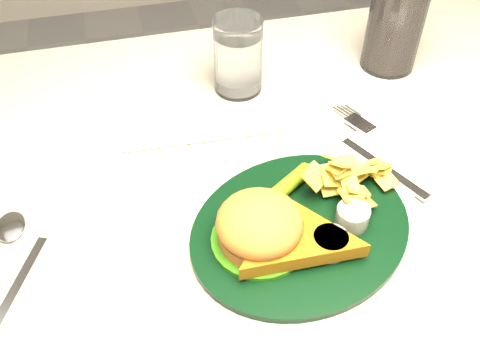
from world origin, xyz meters
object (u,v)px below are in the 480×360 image
at_px(table, 241,341).
at_px(fork_napkin, 380,163).
at_px(cola_glass, 396,21).
at_px(water_glass, 238,56).
at_px(dinner_plate, 302,213).

xyz_separation_m(table, fork_napkin, (0.18, 0.00, 0.38)).
bearing_deg(table, fork_napkin, 0.47).
height_order(table, cola_glass, cola_glass).
bearing_deg(table, cola_glass, 36.15).
relative_size(table, water_glass, 10.64).
bearing_deg(water_glass, table, -103.11).
xyz_separation_m(dinner_plate, cola_glass, (0.24, 0.29, 0.05)).
height_order(dinner_plate, cola_glass, cola_glass).
bearing_deg(table, water_glass, 76.89).
relative_size(water_glass, fork_napkin, 0.63).
bearing_deg(cola_glass, dinner_plate, -130.07).
bearing_deg(fork_napkin, dinner_plate, -174.82).
height_order(water_glass, fork_napkin, water_glass).
bearing_deg(dinner_plate, table, 100.64).
xyz_separation_m(water_glass, cola_glass, (0.25, 0.00, 0.02)).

